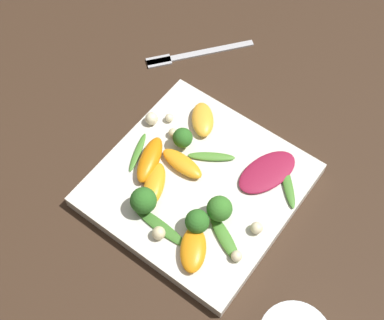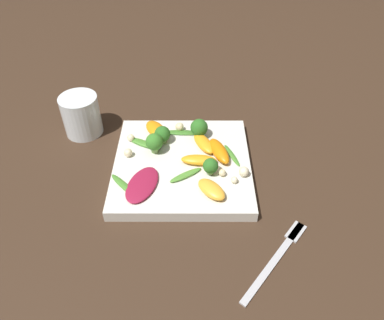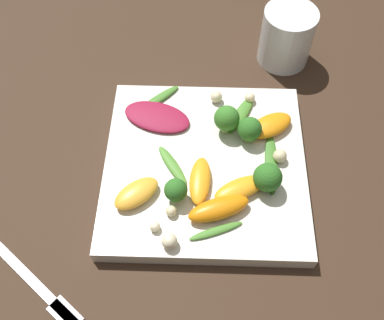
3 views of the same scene
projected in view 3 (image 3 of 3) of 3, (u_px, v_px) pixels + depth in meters
ground_plane at (205, 171)px, 0.60m from camera, size 2.40×2.40×0.00m
plate at (205, 167)px, 0.59m from camera, size 0.26×0.26×0.02m
drinking_glass at (287, 37)px, 0.68m from camera, size 0.08×0.08×0.09m
fork at (36, 285)px, 0.51m from camera, size 0.15×0.13×0.01m
radicchio_leaf_0 at (157, 117)px, 0.62m from camera, size 0.10×0.08×0.01m
orange_segment_0 at (200, 181)px, 0.56m from camera, size 0.03×0.07×0.02m
orange_segment_1 at (136, 193)px, 0.55m from camera, size 0.07×0.06×0.02m
orange_segment_2 at (240, 189)px, 0.55m from camera, size 0.07×0.05×0.02m
orange_segment_3 at (271, 125)px, 0.60m from camera, size 0.07×0.06×0.02m
orange_segment_4 at (219, 209)px, 0.53m from camera, size 0.08×0.05×0.02m
broccoli_floret_0 at (250, 130)px, 0.59m from camera, size 0.03×0.03×0.04m
broccoli_floret_1 at (227, 119)px, 0.59m from camera, size 0.03×0.03×0.04m
broccoli_floret_2 at (268, 178)px, 0.54m from camera, size 0.04×0.04×0.04m
broccoli_floret_3 at (176, 190)px, 0.54m from camera, size 0.03×0.03×0.03m
arugula_sprig_0 at (172, 165)px, 0.58m from camera, size 0.05×0.06×0.01m
arugula_sprig_1 at (158, 99)px, 0.64m from camera, size 0.06×0.06×0.01m
arugula_sprig_2 at (216, 231)px, 0.53m from camera, size 0.07×0.03×0.00m
arugula_sprig_3 at (241, 115)px, 0.62m from camera, size 0.05×0.07×0.01m
arugula_sprig_4 at (271, 166)px, 0.58m from camera, size 0.02×0.09×0.00m
macadamia_nut_0 at (280, 156)px, 0.58m from camera, size 0.02×0.02×0.02m
macadamia_nut_1 at (169, 241)px, 0.51m from camera, size 0.02×0.02×0.02m
macadamia_nut_2 at (216, 97)px, 0.63m from camera, size 0.02×0.02×0.02m
macadamia_nut_3 at (171, 211)px, 0.54m from camera, size 0.01×0.01×0.01m
macadamia_nut_4 at (250, 98)px, 0.63m from camera, size 0.01×0.01×0.01m
macadamia_nut_5 at (155, 227)px, 0.53m from camera, size 0.01×0.01×0.01m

